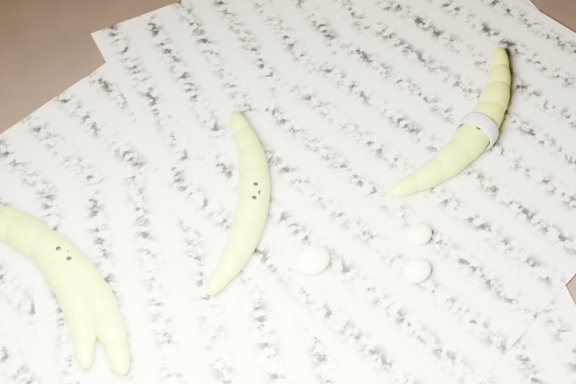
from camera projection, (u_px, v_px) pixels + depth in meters
ground at (293, 212)px, 0.91m from camera, size 3.00×3.00×0.00m
newspaper_patch at (305, 176)px, 0.93m from camera, size 0.90×0.70×0.01m
banana_left_a at (65, 262)px, 0.84m from camera, size 0.11×0.24×0.04m
banana_left_b at (58, 262)px, 0.84m from camera, size 0.07×0.20×0.04m
banana_center at (253, 198)px, 0.89m from camera, size 0.18×0.19×0.04m
banana_taped at (478, 130)px, 0.94m from camera, size 0.24×0.13×0.04m
measuring_tape at (478, 130)px, 0.94m from camera, size 0.02×0.05×0.05m
flesh_chunk_a at (313, 258)px, 0.86m from camera, size 0.04×0.03×0.02m
flesh_chunk_b at (418, 269)px, 0.85m from camera, size 0.03×0.03×0.02m
flesh_chunk_c at (420, 232)px, 0.88m from camera, size 0.03×0.02×0.02m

